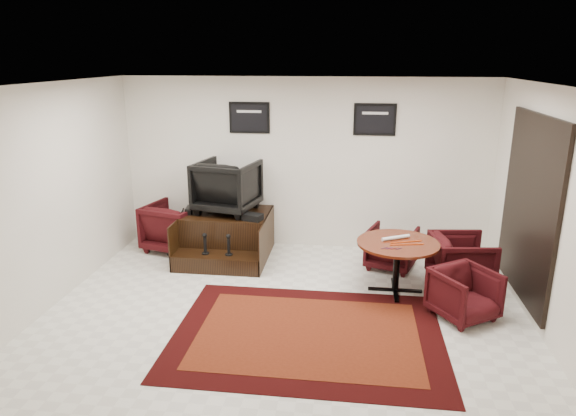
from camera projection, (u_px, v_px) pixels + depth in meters
The scene contains 16 objects.
ground at pixel (284, 315), 6.41m from camera, with size 6.00×6.00×0.00m, color white.
room_shell at pixel (320, 174), 5.97m from camera, with size 6.02×5.02×2.81m.
area_rug at pixel (308, 334), 5.95m from camera, with size 3.10×2.32×0.01m.
shine_podium at pixel (227, 236), 8.24m from camera, with size 1.36×1.40×0.70m.
shine_chair at pixel (227, 184), 8.14m from camera, with size 0.89×0.84×0.92m, color black.
shoes_pair at pixel (193, 210), 8.16m from camera, with size 0.25×0.29×0.10m.
polish_kit at pixel (253, 217), 7.81m from camera, with size 0.28×0.20×0.10m, color black.
umbrella_black at pixel (176, 233), 8.15m from camera, with size 0.30×0.11×0.80m, color black, non-canonical shape.
umbrella_hooked at pixel (178, 229), 8.33m from camera, with size 0.30×0.11×0.80m, color black, non-canonical shape.
armchair_side at pixel (174, 224), 8.48m from camera, with size 0.85×0.79×0.87m, color black.
meeting_table at pixel (398, 248), 6.88m from camera, with size 1.10×1.10×0.72m.
table_chair_back at pixel (392, 246), 7.76m from camera, with size 0.68×0.63×0.70m, color black.
table_chair_window at pixel (461, 259), 7.12m from camera, with size 0.78×0.73×0.80m, color black.
table_chair_corner at pixel (465, 292), 6.25m from camera, with size 0.67×0.63×0.69m, color black.
paper_roll at pixel (396, 238), 6.94m from camera, with size 0.05×0.05×0.42m, color silver.
table_clutter at pixel (404, 244), 6.77m from camera, with size 0.56×0.38×0.01m.
Camera 1 is at (0.77, -5.71, 3.10)m, focal length 32.00 mm.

